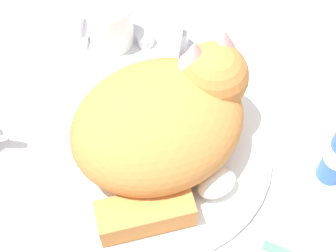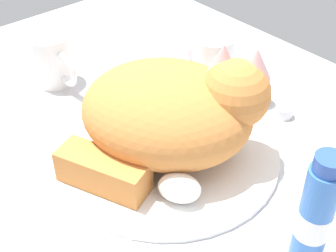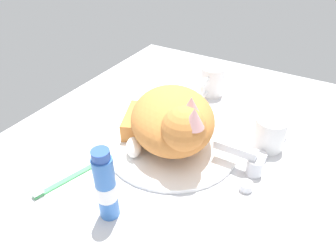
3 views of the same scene
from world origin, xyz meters
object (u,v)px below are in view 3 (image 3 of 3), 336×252
object	(u,v)px
rinse_cup	(269,134)
toothpaste_bottle	(106,187)
cat	(172,121)
coffee_mug	(212,81)
toothbrush	(61,182)
faucet	(248,162)
soap_bar	(279,122)

from	to	relation	value
rinse_cup	toothpaste_bottle	bearing A→B (deg)	-30.10
cat	coffee_mug	distance (cm)	29.52
cat	toothbrush	size ratio (longest dim) A/B	2.19
cat	toothbrush	xyz separation A→B (cm)	(22.35, -14.55, -7.51)
faucet	cat	distance (cm)	19.26
cat	coffee_mug	bearing A→B (deg)	-175.05
soap_bar	toothbrush	world-z (taller)	soap_bar
faucet	cat	size ratio (longest dim) A/B	0.44
faucet	coffee_mug	xyz separation A→B (cm)	(-28.16, -21.02, 1.73)
faucet	soap_bar	xyz separation A→B (cm)	(-19.37, 1.92, -0.30)
faucet	toothbrush	world-z (taller)	faucet
soap_bar	toothpaste_bottle	distance (cm)	48.84
faucet	soap_bar	distance (cm)	19.47
faucet	soap_bar	bearing A→B (deg)	174.34
rinse_cup	toothbrush	distance (cm)	48.85
coffee_mug	rinse_cup	size ratio (longest dim) A/B	1.47
coffee_mug	toothpaste_bottle	xyz separation A→B (cm)	(52.62, 1.95, 2.89)
rinse_cup	toothbrush	world-z (taller)	rinse_cup
faucet	toothpaste_bottle	bearing A→B (deg)	-37.95
coffee_mug	toothpaste_bottle	distance (cm)	52.73
cat	rinse_cup	world-z (taller)	cat
cat	faucet	bearing A→B (deg)	93.19
toothpaste_bottle	soap_bar	bearing A→B (deg)	154.41
coffee_mug	toothpaste_bottle	bearing A→B (deg)	2.13
faucet	toothpaste_bottle	xyz separation A→B (cm)	(24.45, -19.07, 4.62)
faucet	toothbrush	distance (cm)	40.54
coffee_mug	soap_bar	xyz separation A→B (cm)	(8.79, 22.94, -2.03)
cat	rinse_cup	xyz separation A→B (cm)	(-12.03, 19.98, -4.10)
cat	toothpaste_bottle	distance (cm)	23.44
rinse_cup	toothpaste_bottle	world-z (taller)	toothpaste_bottle
rinse_cup	soap_bar	distance (cm)	8.51
cat	toothbrush	world-z (taller)	cat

